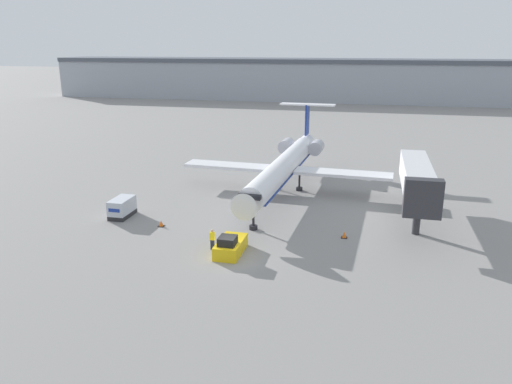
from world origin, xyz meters
name	(u,v)px	position (x,y,z in m)	size (l,w,h in m)	color
ground_plane	(232,259)	(0.00, 0.00, 0.00)	(600.00, 600.00, 0.00)	gray
terminal_building	(338,80)	(0.00, 120.00, 6.27)	(180.00, 16.80, 12.49)	#9EA3AD
airplane_main	(285,165)	(0.87, 20.52, 3.23)	(25.18, 31.55, 8.90)	white
pushback_tug	(230,246)	(-0.43, 1.08, 0.68)	(2.02, 4.19, 1.83)	yellow
luggage_cart	(122,208)	(-13.85, 7.56, 0.97)	(1.71, 3.29, 1.94)	#232326
worker_near_tug	(212,239)	(-2.18, 1.51, 0.98)	(0.40, 0.26, 1.85)	#232838
traffic_cone_left	(161,224)	(-8.80, 5.79, 0.28)	(0.59, 0.59, 0.59)	black
traffic_cone_right	(344,235)	(8.80, 6.80, 0.29)	(0.56, 0.56, 0.62)	black
jet_bridge	(417,179)	(15.27, 12.47, 4.46)	(3.20, 14.76, 6.19)	#2D2D33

